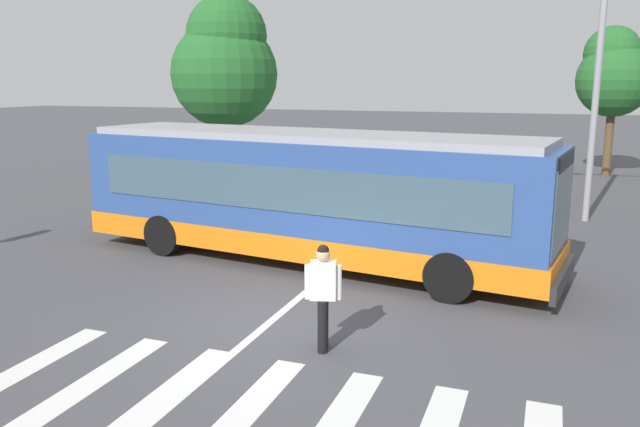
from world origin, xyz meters
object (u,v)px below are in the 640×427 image
at_px(parked_car_champagne, 376,166).
at_px(background_tree_right, 614,73).
at_px(city_transit_bus, 307,195).
at_px(background_tree_left, 225,63).
at_px(parked_car_black, 513,174).
at_px(pedestrian_crossing_street, 323,291).
at_px(parked_car_charcoal, 434,171).
at_px(twin_arm_street_lamp, 600,46).
at_px(parked_car_white, 308,165).

height_order(parked_car_champagne, background_tree_right, background_tree_right).
distance_m(city_transit_bus, parked_car_champagne, 11.62).
bearing_deg(city_transit_bus, background_tree_left, 125.96).
bearing_deg(parked_car_champagne, parked_car_black, -3.18).
bearing_deg(pedestrian_crossing_street, parked_car_black, 83.27).
relative_size(parked_car_charcoal, background_tree_left, 0.59).
xyz_separation_m(parked_car_charcoal, twin_arm_street_lamp, (5.37, -3.97, 4.41)).
relative_size(parked_car_white, parked_car_charcoal, 0.99).
height_order(parked_car_charcoal, background_tree_left, background_tree_left).
xyz_separation_m(parked_car_white, parked_car_charcoal, (5.21, 0.17, 0.00)).
height_order(parked_car_black, background_tree_left, background_tree_left).
relative_size(parked_car_charcoal, background_tree_right, 0.70).
bearing_deg(background_tree_right, parked_car_champagne, -145.55).
bearing_deg(parked_car_black, pedestrian_crossing_street, -96.73).
xyz_separation_m(parked_car_charcoal, parked_car_black, (2.94, 0.14, 0.00)).
bearing_deg(parked_car_black, parked_car_white, -177.80).
xyz_separation_m(parked_car_white, parked_car_champagne, (2.74, 0.61, 0.00)).
xyz_separation_m(city_transit_bus, pedestrian_crossing_street, (2.08, -4.63, -0.62)).
xyz_separation_m(pedestrian_crossing_street, parked_car_black, (1.87, 15.83, -0.20)).
relative_size(twin_arm_street_lamp, background_tree_right, 1.28).
bearing_deg(parked_car_white, background_tree_left, 175.68).
bearing_deg(parked_car_white, background_tree_right, 30.05).
distance_m(background_tree_left, background_tree_right, 16.98).
bearing_deg(twin_arm_street_lamp, parked_car_white, 160.24).
bearing_deg(background_tree_left, background_tree_right, 22.56).
bearing_deg(parked_car_black, parked_car_charcoal, -177.28).
bearing_deg(background_tree_right, parked_car_charcoal, -134.69).
bearing_deg(parked_car_white, parked_car_charcoal, 1.91).
bearing_deg(city_transit_bus, parked_car_black, 70.59).
bearing_deg(parked_car_champagne, background_tree_right, 34.45).
distance_m(city_transit_bus, twin_arm_street_lamp, 10.18).
bearing_deg(background_tree_left, parked_car_charcoal, -0.77).
height_order(city_transit_bus, parked_car_white, city_transit_bus).
bearing_deg(background_tree_left, pedestrian_crossing_street, -57.21).
xyz_separation_m(parked_car_black, background_tree_right, (3.63, 6.50, 3.79)).
distance_m(parked_car_white, parked_car_black, 8.15).
bearing_deg(parked_car_white, parked_car_black, 2.20).
bearing_deg(parked_car_charcoal, city_transit_bus, -95.19).
distance_m(parked_car_charcoal, twin_arm_street_lamp, 8.01).
bearing_deg(parked_car_champagne, twin_arm_street_lamp, -29.39).
relative_size(pedestrian_crossing_street, parked_car_black, 0.37).
relative_size(city_transit_bus, background_tree_right, 1.78).
xyz_separation_m(parked_car_white, parked_car_black, (8.15, 0.31, 0.00)).
height_order(twin_arm_street_lamp, background_tree_left, twin_arm_street_lamp).
distance_m(pedestrian_crossing_street, background_tree_left, 19.23).
distance_m(city_transit_bus, pedestrian_crossing_street, 5.12).
bearing_deg(city_transit_bus, parked_car_champagne, 97.25).
height_order(parked_car_champagne, parked_car_black, same).
relative_size(city_transit_bus, twin_arm_street_lamp, 1.39).
distance_m(parked_car_charcoal, background_tree_left, 10.03).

